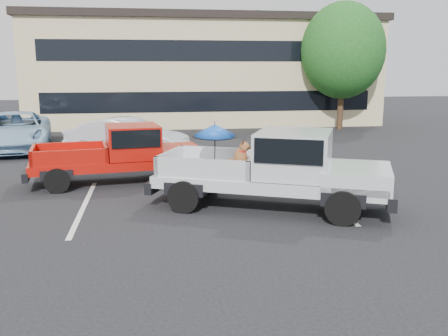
{
  "coord_description": "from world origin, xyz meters",
  "views": [
    {
      "loc": [
        -1.35,
        -10.14,
        3.33
      ],
      "look_at": [
        0.13,
        -0.22,
        1.3
      ],
      "focal_mm": 40.0,
      "sensor_mm": 36.0,
      "label": 1
    }
  ],
  "objects_px": {
    "red_pickup": "(128,151)",
    "silver_sedan": "(128,139)",
    "silver_pickup": "(283,166)",
    "tree_back": "(257,51)",
    "blue_suv": "(16,131)",
    "tree_right": "(343,51)"
  },
  "relations": [
    {
      "from": "red_pickup",
      "to": "silver_sedan",
      "type": "xyz_separation_m",
      "value": [
        -0.18,
        3.89,
        -0.17
      ]
    },
    {
      "from": "silver_pickup",
      "to": "red_pickup",
      "type": "xyz_separation_m",
      "value": [
        -3.75,
        3.47,
        -0.13
      ]
    },
    {
      "from": "tree_back",
      "to": "blue_suv",
      "type": "height_order",
      "value": "tree_back"
    },
    {
      "from": "red_pickup",
      "to": "blue_suv",
      "type": "bearing_deg",
      "value": 117.52
    },
    {
      "from": "silver_pickup",
      "to": "blue_suv",
      "type": "height_order",
      "value": "silver_pickup"
    },
    {
      "from": "tree_right",
      "to": "blue_suv",
      "type": "height_order",
      "value": "tree_right"
    },
    {
      "from": "tree_right",
      "to": "silver_pickup",
      "type": "bearing_deg",
      "value": -115.92
    },
    {
      "from": "tree_back",
      "to": "blue_suv",
      "type": "relative_size",
      "value": 1.28
    },
    {
      "from": "tree_right",
      "to": "silver_sedan",
      "type": "relative_size",
      "value": 1.49
    },
    {
      "from": "tree_right",
      "to": "blue_suv",
      "type": "distance_m",
      "value": 16.84
    },
    {
      "from": "tree_back",
      "to": "silver_sedan",
      "type": "height_order",
      "value": "tree_back"
    },
    {
      "from": "silver_pickup",
      "to": "silver_sedan",
      "type": "distance_m",
      "value": 8.34
    },
    {
      "from": "silver_pickup",
      "to": "blue_suv",
      "type": "xyz_separation_m",
      "value": [
        -8.51,
        10.11,
        -0.28
      ]
    },
    {
      "from": "red_pickup",
      "to": "blue_suv",
      "type": "height_order",
      "value": "red_pickup"
    },
    {
      "from": "silver_sedan",
      "to": "blue_suv",
      "type": "distance_m",
      "value": 5.35
    },
    {
      "from": "silver_pickup",
      "to": "tree_back",
      "type": "bearing_deg",
      "value": 103.33
    },
    {
      "from": "tree_back",
      "to": "silver_pickup",
      "type": "bearing_deg",
      "value": -100.51
    },
    {
      "from": "blue_suv",
      "to": "tree_right",
      "type": "bearing_deg",
      "value": 7.97
    },
    {
      "from": "tree_right",
      "to": "tree_back",
      "type": "bearing_deg",
      "value": 110.56
    },
    {
      "from": "silver_sedan",
      "to": "tree_back",
      "type": "bearing_deg",
      "value": -2.84
    },
    {
      "from": "silver_pickup",
      "to": "silver_sedan",
      "type": "height_order",
      "value": "silver_pickup"
    },
    {
      "from": "silver_sedan",
      "to": "silver_pickup",
      "type": "bearing_deg",
      "value": -127.02
    }
  ]
}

